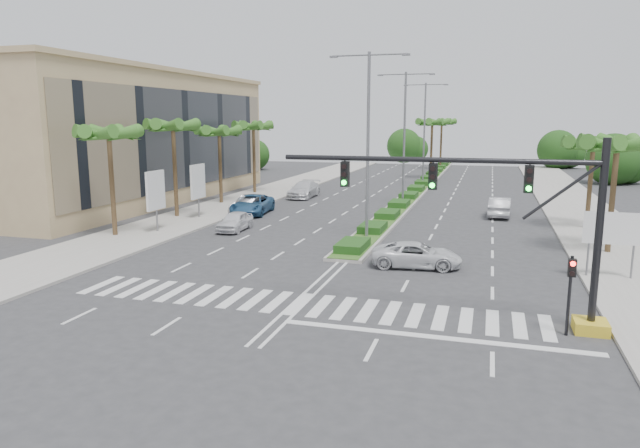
# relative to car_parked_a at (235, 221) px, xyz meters

# --- Properties ---
(ground) EXTENTS (160.00, 160.00, 0.00)m
(ground) POSITION_rel_car_parked_a_xyz_m (9.66, -14.34, -0.68)
(ground) COLOR #333335
(ground) RESTS_ON ground
(footpath_right) EXTENTS (6.00, 120.00, 0.15)m
(footpath_right) POSITION_rel_car_parked_a_xyz_m (24.86, 5.66, -0.61)
(footpath_right) COLOR gray
(footpath_right) RESTS_ON ground
(footpath_left) EXTENTS (6.00, 120.00, 0.15)m
(footpath_left) POSITION_rel_car_parked_a_xyz_m (-5.54, 5.66, -0.61)
(footpath_left) COLOR gray
(footpath_left) RESTS_ON ground
(median) EXTENTS (2.20, 75.00, 0.20)m
(median) POSITION_rel_car_parked_a_xyz_m (9.66, 30.66, -0.58)
(median) COLOR gray
(median) RESTS_ON ground
(median_grass) EXTENTS (1.80, 75.00, 0.04)m
(median_grass) POSITION_rel_car_parked_a_xyz_m (9.66, 30.66, -0.46)
(median_grass) COLOR #395E20
(median_grass) RESTS_ON median
(building) EXTENTS (12.00, 36.00, 12.00)m
(building) POSITION_rel_car_parked_a_xyz_m (-16.34, 11.66, 5.32)
(building) COLOR tan
(building) RESTS_ON ground
(signal_gantry) EXTENTS (12.60, 1.20, 7.20)m
(signal_gantry) POSITION_rel_car_parked_a_xyz_m (18.93, -14.34, 2.78)
(signal_gantry) COLOR gold
(signal_gantry) RESTS_ON ground
(pedestrian_signal) EXTENTS (0.28, 0.36, 3.00)m
(pedestrian_signal) POSITION_rel_car_parked_a_xyz_m (20.26, -15.01, 1.36)
(pedestrian_signal) COLOR black
(pedestrian_signal) RESTS_ON ground
(direction_sign) EXTENTS (2.70, 0.11, 3.40)m
(direction_sign) POSITION_rel_car_parked_a_xyz_m (23.16, -6.35, 1.77)
(direction_sign) COLOR slate
(direction_sign) RESTS_ON ground
(billboard_near) EXTENTS (0.18, 2.10, 4.35)m
(billboard_near) POSITION_rel_car_parked_a_xyz_m (-4.84, -2.34, 2.28)
(billboard_near) COLOR slate
(billboard_near) RESTS_ON ground
(billboard_far) EXTENTS (0.18, 2.10, 4.35)m
(billboard_far) POSITION_rel_car_parked_a_xyz_m (-4.84, 3.66, 2.28)
(billboard_far) COLOR slate
(billboard_far) RESTS_ON ground
(palm_left_near) EXTENTS (4.57, 4.68, 7.55)m
(palm_left_near) POSITION_rel_car_parked_a_xyz_m (-6.84, -4.34, 6.01)
(palm_left_near) COLOR brown
(palm_left_near) RESTS_ON ground
(palm_left_mid) EXTENTS (4.57, 4.68, 7.95)m
(palm_left_mid) POSITION_rel_car_parked_a_xyz_m (-6.84, 3.66, 6.39)
(palm_left_mid) COLOR brown
(palm_left_mid) RESTS_ON ground
(palm_left_far) EXTENTS (4.57, 4.68, 7.35)m
(palm_left_far) POSITION_rel_car_parked_a_xyz_m (-6.84, 11.66, 5.81)
(palm_left_far) COLOR brown
(palm_left_far) RESTS_ON ground
(palm_left_end) EXTENTS (4.57, 4.68, 7.75)m
(palm_left_end) POSITION_rel_car_parked_a_xyz_m (-6.84, 19.66, 6.20)
(palm_left_end) COLOR brown
(palm_left_end) RESTS_ON ground
(palm_right_near) EXTENTS (4.57, 4.68, 7.05)m
(palm_right_near) POSITION_rel_car_parked_a_xyz_m (24.16, -0.34, 5.52)
(palm_right_near) COLOR brown
(palm_right_near) RESTS_ON ground
(palm_right_far) EXTENTS (4.57, 4.68, 6.75)m
(palm_right_far) POSITION_rel_car_parked_a_xyz_m (24.16, 7.66, 5.23)
(palm_right_far) COLOR brown
(palm_right_far) RESTS_ON ground
(palm_median_a) EXTENTS (4.57, 4.68, 8.05)m
(palm_median_a) POSITION_rel_car_parked_a_xyz_m (9.66, 40.66, 6.49)
(palm_median_a) COLOR brown
(palm_median_a) RESTS_ON ground
(palm_median_b) EXTENTS (4.57, 4.68, 8.05)m
(palm_median_b) POSITION_rel_car_parked_a_xyz_m (9.66, 55.66, 6.49)
(palm_median_b) COLOR brown
(palm_median_b) RESTS_ON ground
(streetlight_near) EXTENTS (5.10, 0.25, 12.00)m
(streetlight_near) POSITION_rel_car_parked_a_xyz_m (9.66, -0.34, 6.13)
(streetlight_near) COLOR slate
(streetlight_near) RESTS_ON ground
(streetlight_mid) EXTENTS (5.10, 0.25, 12.00)m
(streetlight_mid) POSITION_rel_car_parked_a_xyz_m (9.66, 15.66, 6.13)
(streetlight_mid) COLOR slate
(streetlight_mid) RESTS_ON ground
(streetlight_far) EXTENTS (5.10, 0.25, 12.00)m
(streetlight_far) POSITION_rel_car_parked_a_xyz_m (9.66, 31.66, 6.13)
(streetlight_far) COLOR slate
(streetlight_far) RESTS_ON ground
(car_parked_a) EXTENTS (1.79, 4.08, 1.37)m
(car_parked_a) POSITION_rel_car_parked_a_xyz_m (0.00, 0.00, 0.00)
(car_parked_a) COLOR silver
(car_parked_a) RESTS_ON ground
(car_parked_b) EXTENTS (1.93, 4.62, 1.48)m
(car_parked_b) POSITION_rel_car_parked_a_xyz_m (-2.14, 7.44, 0.06)
(car_parked_b) COLOR #B2B1B6
(car_parked_b) RESTS_ON ground
(car_parked_c) EXTENTS (3.34, 6.05, 1.60)m
(car_parked_c) POSITION_rel_car_parked_a_xyz_m (-1.72, 7.13, 0.12)
(car_parked_c) COLOR #2A5783
(car_parked_c) RESTS_ON ground
(car_parked_d) EXTENTS (2.30, 5.59, 1.62)m
(car_parked_d) POSITION_rel_car_parked_a_xyz_m (-0.79, 18.16, 0.13)
(car_parked_d) COLOR silver
(car_parked_d) RESTS_ON ground
(car_crossing) EXTENTS (5.00, 2.72, 1.33)m
(car_crossing) POSITION_rel_car_parked_a_xyz_m (13.73, -6.57, -0.02)
(car_crossing) COLOR silver
(car_crossing) RESTS_ON ground
(car_right) EXTENTS (1.90, 4.90, 1.59)m
(car_right) POSITION_rel_car_parked_a_xyz_m (18.19, 11.70, 0.11)
(car_right) COLOR #B5B5BA
(car_right) RESTS_ON ground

